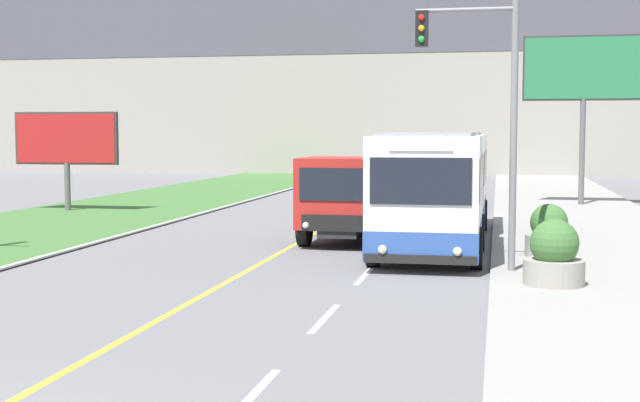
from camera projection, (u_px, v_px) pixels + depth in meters
apartment_block_background at (426, 6)px, 68.42m from camera, size 80.00×8.04×25.63m
city_bus at (438, 187)px, 25.39m from camera, size 2.70×11.93×3.18m
dump_truck at (350, 199)px, 25.77m from camera, size 2.49×6.80×2.48m
car_distant at (407, 186)px, 41.17m from camera, size 1.80×4.30×1.45m
traffic_light_mast at (486, 96)px, 19.87m from camera, size 2.28×0.32×6.31m
billboard_large at (584, 75)px, 37.86m from camera, size 5.09×0.24×7.28m
billboard_small at (66, 141)px, 35.79m from camera, size 4.40×0.24×3.99m
planter_round_near at (554, 256)px, 18.15m from camera, size 1.24×1.24×1.35m
planter_round_second at (549, 233)px, 22.30m from camera, size 1.17×1.17×1.32m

